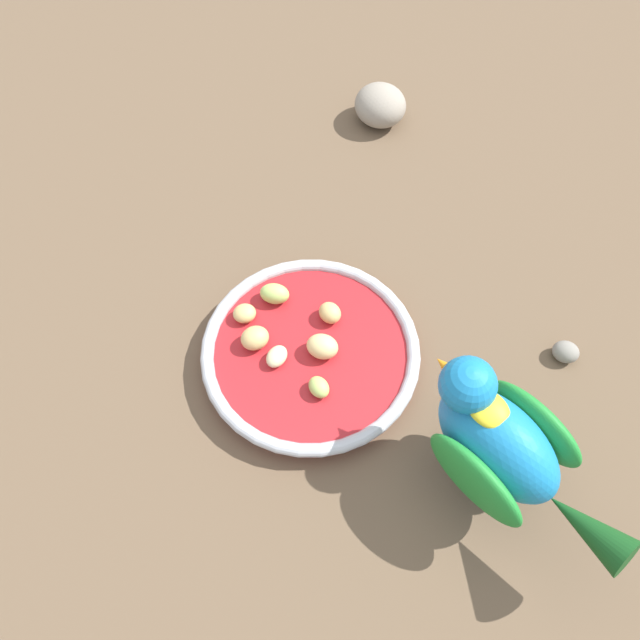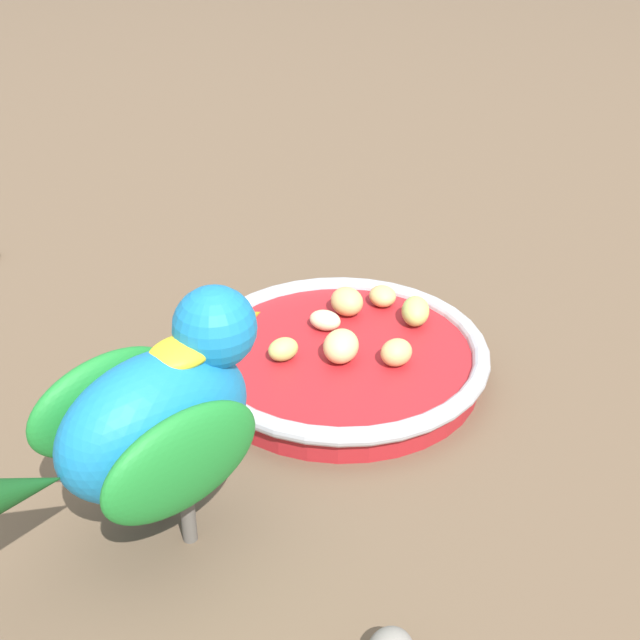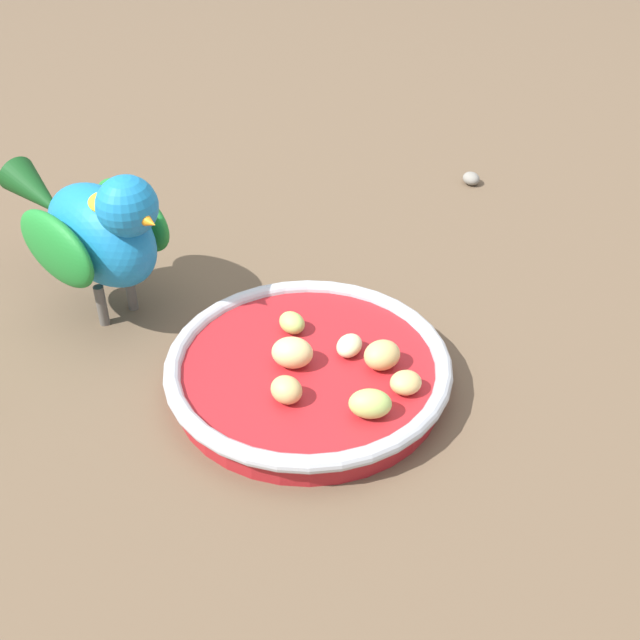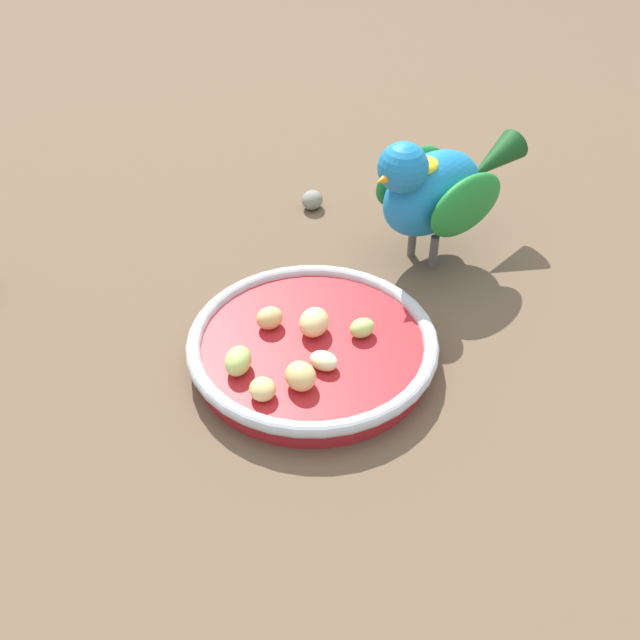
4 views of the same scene
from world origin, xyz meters
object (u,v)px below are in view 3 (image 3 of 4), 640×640
(feeding_bowl, at_px, (308,371))
(apple_piece_4, at_px, (286,390))
(parrot, at_px, (98,228))
(apple_piece_1, at_px, (349,346))
(apple_piece_6, at_px, (292,353))
(apple_piece_0, at_px, (292,323))
(pebble_1, at_px, (471,178))
(apple_piece_3, at_px, (381,352))
(apple_piece_5, at_px, (406,383))
(apple_piece_2, at_px, (370,404))

(feeding_bowl, bearing_deg, apple_piece_4, 147.14)
(feeding_bowl, xyz_separation_m, parrot, (0.14, 0.15, 0.07))
(apple_piece_1, distance_m, apple_piece_6, 0.05)
(apple_piece_0, relative_size, apple_piece_4, 0.95)
(feeding_bowl, height_order, apple_piece_1, apple_piece_1)
(apple_piece_6, bearing_deg, pebble_1, -41.32)
(feeding_bowl, height_order, apple_piece_0, apple_piece_0)
(apple_piece_3, distance_m, apple_piece_5, 0.04)
(apple_piece_5, relative_size, pebble_1, 1.13)
(feeding_bowl, distance_m, apple_piece_0, 0.05)
(apple_piece_5, bearing_deg, feeding_bowl, 54.52)
(apple_piece_3, distance_m, apple_piece_6, 0.07)
(apple_piece_1, distance_m, apple_piece_4, 0.07)
(apple_piece_2, xyz_separation_m, apple_piece_5, (0.02, -0.03, -0.00))
(feeding_bowl, height_order, apple_piece_3, apple_piece_3)
(apple_piece_2, height_order, parrot, parrot)
(apple_piece_5, bearing_deg, parrot, 49.64)
(apple_piece_1, height_order, apple_piece_4, apple_piece_4)
(feeding_bowl, height_order, pebble_1, feeding_bowl)
(apple_piece_3, relative_size, pebble_1, 1.36)
(feeding_bowl, xyz_separation_m, apple_piece_5, (-0.05, -0.07, 0.02))
(apple_piece_5, height_order, apple_piece_6, apple_piece_6)
(apple_piece_0, relative_size, apple_piece_6, 0.74)
(apple_piece_1, relative_size, parrot, 0.13)
(apple_piece_4, relative_size, pebble_1, 1.17)
(feeding_bowl, bearing_deg, apple_piece_2, -154.03)
(apple_piece_4, distance_m, apple_piece_5, 0.09)
(apple_piece_2, relative_size, apple_piece_6, 0.96)
(apple_piece_2, xyz_separation_m, pebble_1, (0.38, -0.22, -0.03))
(apple_piece_4, relative_size, apple_piece_6, 0.77)
(apple_piece_0, bearing_deg, apple_piece_1, -134.40)
(apple_piece_2, bearing_deg, parrot, 42.05)
(apple_piece_1, bearing_deg, apple_piece_4, 126.84)
(apple_piece_0, height_order, apple_piece_4, apple_piece_4)
(apple_piece_2, distance_m, apple_piece_3, 0.06)
(apple_piece_1, distance_m, apple_piece_5, 0.06)
(apple_piece_5, bearing_deg, apple_piece_2, 120.60)
(apple_piece_6, bearing_deg, apple_piece_2, -147.19)
(apple_piece_5, xyz_separation_m, apple_piece_6, (0.05, 0.08, 0.00))
(apple_piece_6, bearing_deg, apple_piece_4, 163.19)
(apple_piece_1, bearing_deg, apple_piece_3, -130.43)
(apple_piece_2, distance_m, apple_piece_6, 0.08)
(apple_piece_0, xyz_separation_m, apple_piece_2, (-0.11, -0.04, 0.00))
(apple_piece_0, xyz_separation_m, pebble_1, (0.26, -0.26, -0.02))
(apple_piece_3, xyz_separation_m, pebble_1, (0.32, -0.20, -0.03))
(apple_piece_1, height_order, apple_piece_5, apple_piece_5)
(apple_piece_3, xyz_separation_m, parrot, (0.15, 0.21, 0.05))
(apple_piece_0, distance_m, pebble_1, 0.37)
(feeding_bowl, bearing_deg, apple_piece_3, -100.95)
(apple_piece_4, relative_size, parrot, 0.13)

